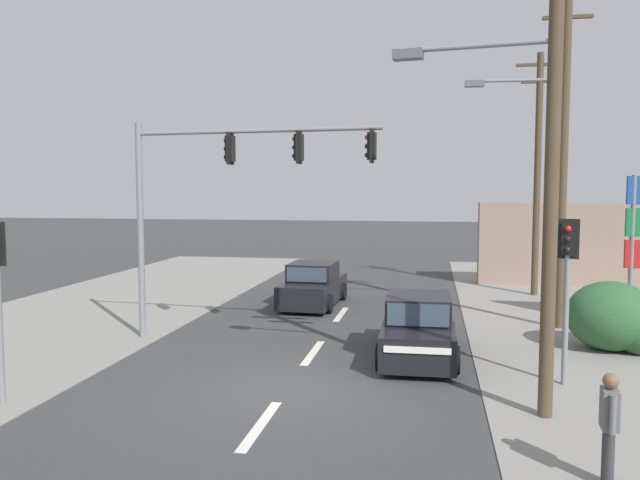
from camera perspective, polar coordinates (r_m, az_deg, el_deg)
The scene contains 15 objects.
ground_plane at distance 13.40m, azimuth -3.11°, elevation -13.50°, with size 140.00×140.00×0.00m, color #3A3A3D.
lane_dash_near at distance 11.58m, azimuth -5.48°, elevation -16.48°, with size 0.20×2.40×0.01m, color silver.
lane_dash_mid at distance 16.21m, azimuth -0.64°, elevation -10.25°, with size 0.20×2.40×0.01m, color silver.
lane_dash_far at distance 21.02m, azimuth 1.94°, elevation -6.79°, with size 0.20×2.40×0.01m, color silver.
kerb_left_verge at distance 20.42m, azimuth -24.41°, elevation -7.53°, with size 8.00×40.00×0.02m, color gray.
utility_pole_foreground_right at distance 11.90m, azimuth 19.85°, elevation 8.65°, with size 3.77×0.66×9.40m.
utility_pole_midground_right at distance 19.86m, azimuth 21.02°, elevation 8.15°, with size 3.78×0.40×10.25m.
utility_pole_background_right at distance 25.78m, azimuth 19.27°, elevation 6.09°, with size 1.80×0.26×9.40m.
traffic_signal_mast at distance 16.97m, azimuth -9.24°, elevation 5.20°, with size 6.87×0.83×6.00m.
pedestal_signal_right_kerb at distance 14.11m, azimuth 21.66°, elevation -2.83°, with size 0.43×0.31×3.56m.
roadside_bush at distance 17.88m, azimuth 25.41°, elevation -6.51°, with size 2.35×2.01×1.81m.
shopfront_wall_far at distance 29.61m, azimuth 25.93°, elevation -0.42°, with size 12.00×1.00×3.60m, color gray.
sedan_kerbside_parked at distance 22.48m, azimuth -0.61°, elevation -4.23°, with size 2.03×4.30×1.56m.
sedan_oncoming_mid at distance 15.84m, azimuth 8.95°, elevation -8.06°, with size 1.93×4.26×1.56m.
pedestrian_at_kerb at distance 9.92m, azimuth 24.93°, elevation -14.90°, with size 0.25×0.56×1.63m.
Camera 1 is at (2.94, -12.39, 4.17)m, focal length 35.00 mm.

